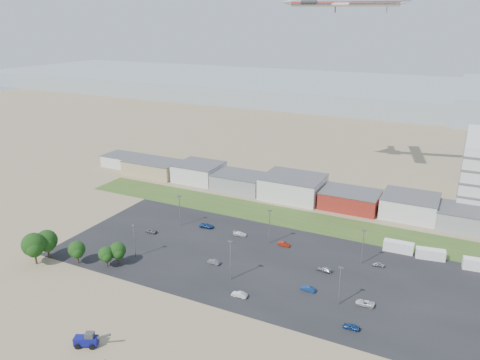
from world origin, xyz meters
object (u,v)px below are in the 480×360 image
Objects in this scene: parked_car_4 at (214,262)px; parked_car_6 at (240,234)px; tree_far_left at (34,247)px; box_trailer_a at (398,247)px; parked_car_11 at (284,244)px; telehandler at (86,339)px; parked_car_9 at (207,226)px; airliner at (345,1)px; parked_car_0 at (365,303)px; parked_car_1 at (308,289)px; parked_car_5 at (151,231)px; parked_car_2 at (351,326)px; parked_car_12 at (324,269)px; parked_car_13 at (239,294)px; parked_car_8 at (379,264)px.

parked_car_6 is (-1.47, 19.18, 0.01)m from parked_car_4.
tree_far_left is 59.12m from parked_car_6.
parked_car_11 is (-30.98, -11.46, -0.95)m from box_trailer_a.
parked_car_9 is at bearing 72.61° from telehandler.
airliner reaches higher than box_trailer_a.
parked_car_1 reaches higher than parked_car_0.
parked_car_5 is at bearing 88.58° from telehandler.
parked_car_11 is (13.43, 18.60, 0.00)m from parked_car_4.
parked_car_6 is at bearing -122.91° from parked_car_1.
parked_car_1 reaches higher than parked_car_6.
parked_car_2 is (-0.72, -10.35, 0.01)m from parked_car_0.
parked_car_12 is (0.73, 11.04, -0.02)m from parked_car_1.
tree_far_left is 2.80× the size of parked_car_4.
telehandler reaches higher than parked_car_0.
parked_car_9 is (30.07, 41.48, -4.54)m from tree_far_left.
parked_car_5 is at bearing -106.45° from parked_car_2.
parked_car_1 is 0.88× the size of parked_car_6.
box_trailer_a is 2.12× the size of parked_car_13.
box_trailer_a is 2.24× the size of parked_car_11.
parked_car_6 is (-45.89, -10.88, -0.94)m from box_trailer_a.
parked_car_6 is (-12.35, -60.24, -69.38)m from airliner.
parked_car_9 is 1.24× the size of parked_car_11.
parked_car_1 is at bearing -131.79° from parked_car_6.
parked_car_1 is at bearing -143.88° from parked_car_11.
parked_car_0 is 29.86m from parked_car_13.
parked_car_12 is (55.83, 1.24, -0.04)m from parked_car_5.
parked_car_4 is (-27.69, 1.42, -0.01)m from parked_car_1.
parked_car_0 is 1.16× the size of parked_car_5.
parked_car_1 is at bearing 3.93° from parked_car_12.
parked_car_5 is (-38.28, -71.03, -69.36)m from airliner.
parked_car_8 is (-3.39, -11.23, -1.00)m from box_trailer_a.
tree_far_left is at bearing 137.17° from parked_car_9.
airliner is 14.13× the size of parked_car_8.
parked_car_11 is 17.48m from parked_car_12.
parked_car_0 is 0.95× the size of parked_car_9.
parked_car_6 is 31.39m from parked_car_12.
parked_car_2 is at bearing -126.69° from parked_car_9.
parked_car_13 is (57.36, 10.47, -4.53)m from tree_far_left.
telehandler is 0.93× the size of box_trailer_a.
telehandler is at bearing -5.82° from parked_car_4.
box_trailer_a reaches higher than parked_car_2.
parked_car_5 is at bearing -131.27° from airliner.
tree_far_left is 74.48m from parked_car_1.
telehandler is 63.46m from parked_car_11.
parked_car_11 is at bearing -161.34° from box_trailer_a.
parked_car_5 is 69.21m from parked_car_8.
parked_car_0 is 1.19× the size of parked_car_4.
parked_car_12 is at bearing 118.34° from parked_car_8.
parked_car_5 is at bearing 122.53° from parked_car_9.
parked_car_1 is (71.48, 20.44, -4.56)m from tree_far_left.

